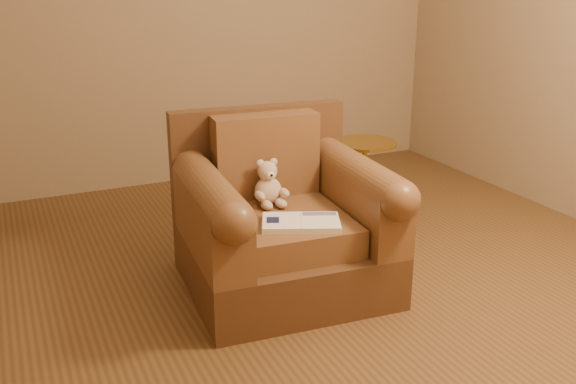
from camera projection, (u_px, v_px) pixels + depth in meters
name	position (u px, v px, depth m)	size (l,w,h in m)	color
floor	(313.00, 281.00, 3.39)	(4.00, 4.00, 0.00)	brown
armchair	(281.00, 223.00, 3.28)	(1.03, 0.99, 0.87)	#50321A
teddy_bear	(269.00, 187.00, 3.28)	(0.18, 0.20, 0.24)	#CBA98E
guidebook	(301.00, 223.00, 3.03)	(0.42, 0.35, 0.03)	beige
side_table	(363.00, 181.00, 4.05)	(0.40, 0.40, 0.56)	gold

